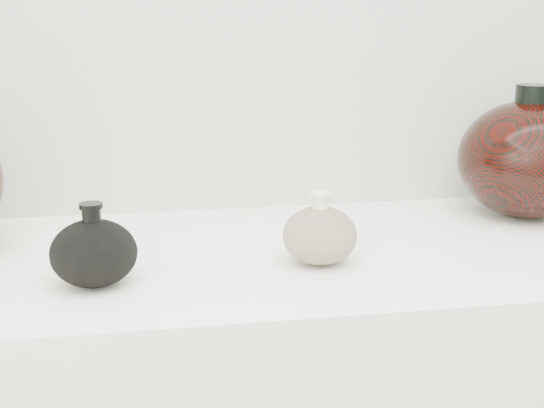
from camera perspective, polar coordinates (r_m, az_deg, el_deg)
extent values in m
cube|color=white|center=(1.10, -0.97, -4.36)|extent=(1.20, 0.50, 0.03)
ellipsoid|color=black|center=(0.98, -13.27, -3.62)|extent=(0.14, 0.14, 0.09)
cylinder|color=black|center=(0.96, -13.44, -0.86)|extent=(0.03, 0.03, 0.03)
cylinder|color=black|center=(0.96, -13.48, -0.12)|extent=(0.04, 0.04, 0.01)
ellipsoid|color=#C3AB96|center=(1.04, 3.62, -2.38)|extent=(0.13, 0.13, 0.08)
cylinder|color=#F0E7C5|center=(1.02, 3.66, 0.07)|extent=(0.03, 0.03, 0.02)
cylinder|color=#F0E7C5|center=(1.02, 3.67, 0.73)|extent=(0.04, 0.04, 0.01)
ellipsoid|color=black|center=(1.33, 18.72, 3.20)|extent=(0.27, 0.27, 0.20)
cylinder|color=black|center=(1.31, 19.10, 7.70)|extent=(0.07, 0.07, 0.04)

